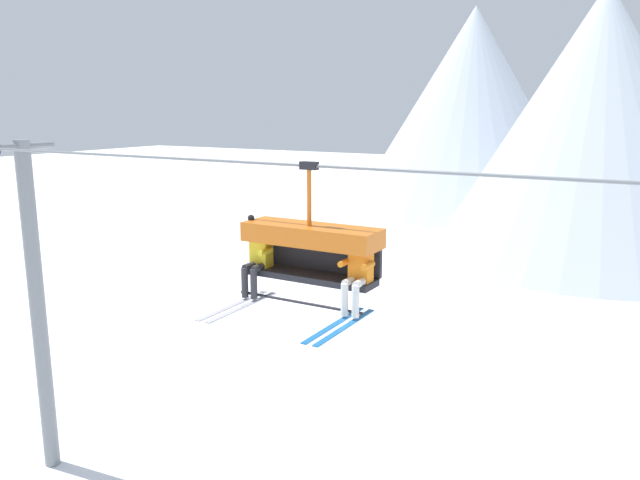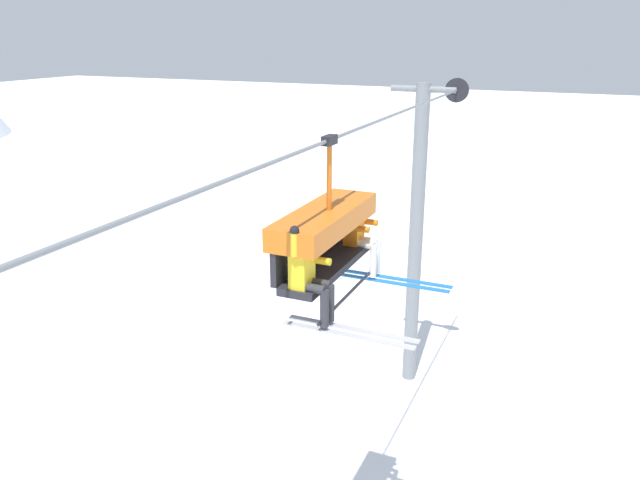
{
  "view_description": "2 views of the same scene",
  "coord_description": "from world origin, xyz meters",
  "px_view_note": "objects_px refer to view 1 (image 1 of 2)",
  "views": [
    {
      "loc": [
        6.43,
        -8.82,
        8.69
      ],
      "look_at": [
        1.7,
        -0.63,
        6.68
      ],
      "focal_mm": 35.0,
      "sensor_mm": 36.0,
      "label": 1
    },
    {
      "loc": [
        -5.69,
        -3.88,
        9.16
      ],
      "look_at": [
        1.4,
        -0.76,
        6.55
      ],
      "focal_mm": 35.0,
      "sensor_mm": 36.0,
      "label": 2
    }
  ],
  "objects_px": {
    "lift_tower_near": "(36,302)",
    "skier_yellow": "(257,257)",
    "skier_orange": "(357,273)",
    "chairlift_chair": "(312,244)"
  },
  "relations": [
    {
      "from": "lift_tower_near",
      "to": "skier_yellow",
      "type": "height_order",
      "value": "lift_tower_near"
    },
    {
      "from": "skier_yellow",
      "to": "skier_orange",
      "type": "xyz_separation_m",
      "value": [
        1.79,
        -0.01,
        -0.02
      ]
    },
    {
      "from": "lift_tower_near",
      "to": "chairlift_chair",
      "type": "height_order",
      "value": "lift_tower_near"
    },
    {
      "from": "skier_yellow",
      "to": "lift_tower_near",
      "type": "bearing_deg",
      "value": 172.56
    },
    {
      "from": "lift_tower_near",
      "to": "skier_yellow",
      "type": "bearing_deg",
      "value": -7.44
    },
    {
      "from": "lift_tower_near",
      "to": "chairlift_chair",
      "type": "relative_size",
      "value": 3.67
    },
    {
      "from": "chairlift_chair",
      "to": "skier_orange",
      "type": "distance_m",
      "value": 0.97
    },
    {
      "from": "skier_yellow",
      "to": "skier_orange",
      "type": "height_order",
      "value": "skier_yellow"
    },
    {
      "from": "lift_tower_near",
      "to": "skier_orange",
      "type": "distance_m",
      "value": 9.15
    },
    {
      "from": "lift_tower_near",
      "to": "chairlift_chair",
      "type": "bearing_deg",
      "value": -5.08
    }
  ]
}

